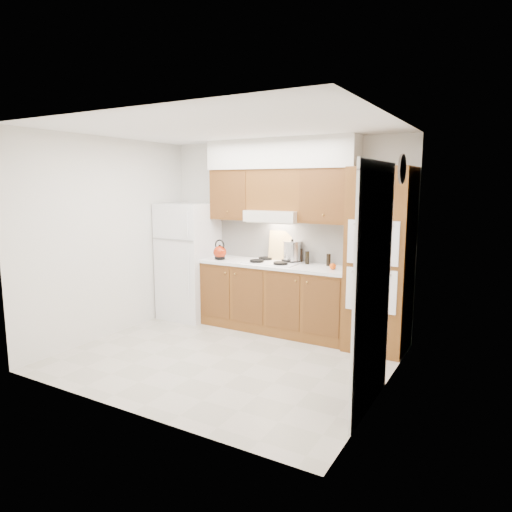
# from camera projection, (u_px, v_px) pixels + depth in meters

# --- Properties ---
(floor) EXTENTS (3.60, 3.60, 0.00)m
(floor) POSITION_uv_depth(u_px,v_px,m) (226.00, 357.00, 5.32)
(floor) COLOR #B8B0A1
(floor) RESTS_ON ground
(ceiling) EXTENTS (3.60, 3.60, 0.00)m
(ceiling) POSITION_uv_depth(u_px,v_px,m) (223.00, 128.00, 4.91)
(ceiling) COLOR white
(ceiling) RESTS_ON wall_back
(wall_back) EXTENTS (3.60, 0.02, 2.60)m
(wall_back) POSITION_uv_depth(u_px,v_px,m) (284.00, 235.00, 6.40)
(wall_back) COLOR silver
(wall_back) RESTS_ON floor
(wall_left) EXTENTS (0.02, 3.00, 2.60)m
(wall_left) POSITION_uv_depth(u_px,v_px,m) (111.00, 238.00, 6.00)
(wall_left) COLOR silver
(wall_left) RESTS_ON floor
(wall_right) EXTENTS (0.02, 3.00, 2.60)m
(wall_right) POSITION_uv_depth(u_px,v_px,m) (386.00, 260.00, 4.23)
(wall_right) COLOR silver
(wall_right) RESTS_ON floor
(fridge) EXTENTS (0.75, 0.72, 1.72)m
(fridge) POSITION_uv_depth(u_px,v_px,m) (189.00, 261.00, 6.85)
(fridge) COLOR white
(fridge) RESTS_ON floor
(base_cabinets) EXTENTS (2.11, 0.60, 0.90)m
(base_cabinets) POSITION_uv_depth(u_px,v_px,m) (275.00, 298.00, 6.26)
(base_cabinets) COLOR brown
(base_cabinets) RESTS_ON floor
(countertop) EXTENTS (2.13, 0.62, 0.04)m
(countertop) POSITION_uv_depth(u_px,v_px,m) (275.00, 265.00, 6.18)
(countertop) COLOR white
(countertop) RESTS_ON base_cabinets
(backsplash) EXTENTS (2.11, 0.03, 0.56)m
(backsplash) POSITION_uv_depth(u_px,v_px,m) (285.00, 240.00, 6.39)
(backsplash) COLOR white
(backsplash) RESTS_ON countertop
(oven_cabinet) EXTENTS (0.70, 0.65, 2.20)m
(oven_cabinet) POSITION_uv_depth(u_px,v_px,m) (380.00, 260.00, 5.45)
(oven_cabinet) COLOR brown
(oven_cabinet) RESTS_ON floor
(upper_cab_left) EXTENTS (0.63, 0.33, 0.70)m
(upper_cab_left) POSITION_uv_depth(u_px,v_px,m) (234.00, 195.00, 6.52)
(upper_cab_left) COLOR brown
(upper_cab_left) RESTS_ON wall_back
(upper_cab_right) EXTENTS (0.73, 0.33, 0.70)m
(upper_cab_right) POSITION_uv_depth(u_px,v_px,m) (329.00, 196.00, 5.82)
(upper_cab_right) COLOR brown
(upper_cab_right) RESTS_ON wall_back
(range_hood) EXTENTS (0.75, 0.45, 0.15)m
(range_hood) POSITION_uv_depth(u_px,v_px,m) (275.00, 216.00, 6.18)
(range_hood) COLOR silver
(range_hood) RESTS_ON wall_back
(upper_cab_over_hood) EXTENTS (0.75, 0.33, 0.55)m
(upper_cab_over_hood) POSITION_uv_depth(u_px,v_px,m) (277.00, 190.00, 6.17)
(upper_cab_over_hood) COLOR brown
(upper_cab_over_hood) RESTS_ON range_hood
(soffit) EXTENTS (2.13, 0.36, 0.40)m
(soffit) POSITION_uv_depth(u_px,v_px,m) (280.00, 154.00, 6.06)
(soffit) COLOR silver
(soffit) RESTS_ON wall_back
(cooktop) EXTENTS (0.74, 0.50, 0.01)m
(cooktop) POSITION_uv_depth(u_px,v_px,m) (273.00, 262.00, 6.22)
(cooktop) COLOR white
(cooktop) RESTS_ON countertop
(doorway) EXTENTS (0.02, 0.90, 2.10)m
(doorway) POSITION_uv_depth(u_px,v_px,m) (373.00, 294.00, 3.98)
(doorway) COLOR black
(doorway) RESTS_ON floor
(wall_clock) EXTENTS (0.02, 0.30, 0.30)m
(wall_clock) POSITION_uv_depth(u_px,v_px,m) (402.00, 169.00, 4.58)
(wall_clock) COLOR #3F3833
(wall_clock) RESTS_ON wall_right
(kettle) EXTENTS (0.22, 0.22, 0.19)m
(kettle) POSITION_uv_depth(u_px,v_px,m) (220.00, 252.00, 6.46)
(kettle) COLOR #98230B
(kettle) RESTS_ON countertop
(cutting_board) EXTENTS (0.34, 0.16, 0.43)m
(cutting_board) POSITION_uv_depth(u_px,v_px,m) (280.00, 246.00, 6.37)
(cutting_board) COLOR tan
(cutting_board) RESTS_ON countertop
(stock_pot) EXTENTS (0.27, 0.27, 0.25)m
(stock_pot) POSITION_uv_depth(u_px,v_px,m) (292.00, 251.00, 6.23)
(stock_pot) COLOR silver
(stock_pot) RESTS_ON cooktop
(condiment_a) EXTENTS (0.06, 0.06, 0.19)m
(condiment_a) POSITION_uv_depth(u_px,v_px,m) (301.00, 256.00, 6.22)
(condiment_a) COLOR black
(condiment_a) RESTS_ON countertop
(condiment_b) EXTENTS (0.07, 0.07, 0.17)m
(condiment_b) POSITION_uv_depth(u_px,v_px,m) (307.00, 258.00, 6.10)
(condiment_b) COLOR black
(condiment_b) RESTS_ON countertop
(condiment_c) EXTENTS (0.07, 0.07, 0.16)m
(condiment_c) POSITION_uv_depth(u_px,v_px,m) (328.00, 260.00, 5.97)
(condiment_c) COLOR black
(condiment_c) RESTS_ON countertop
(orange_near) EXTENTS (0.09, 0.09, 0.08)m
(orange_near) POSITION_uv_depth(u_px,v_px,m) (333.00, 266.00, 5.72)
(orange_near) COLOR #FF510D
(orange_near) RESTS_ON countertop
(orange_far) EXTENTS (0.08, 0.08, 0.07)m
(orange_far) POSITION_uv_depth(u_px,v_px,m) (333.00, 266.00, 5.75)
(orange_far) COLOR orange
(orange_far) RESTS_ON countertop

